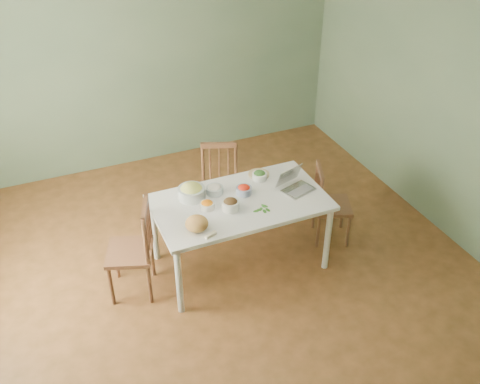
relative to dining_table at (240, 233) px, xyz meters
name	(u,v)px	position (x,y,z in m)	size (l,w,h in m)	color
floor	(221,272)	(-0.24, -0.07, -0.39)	(5.00, 5.00, 0.00)	#4D3015
wall_back	(143,61)	(-0.24, 2.43, 0.96)	(5.00, 0.00, 2.70)	#63785A
wall_front	(394,381)	(-0.24, -2.57, 0.96)	(5.00, 0.00, 2.70)	#63785A
wall_right	(447,107)	(2.26, -0.07, 0.96)	(0.00, 5.00, 2.70)	#63785A
dining_table	(240,233)	(0.00, 0.00, 0.00)	(1.65, 0.93, 0.77)	white
chair_far	(220,189)	(0.06, 0.68, 0.09)	(0.42, 0.40, 0.94)	#57331E
chair_left	(129,250)	(-1.09, 0.05, 0.10)	(0.43, 0.41, 0.98)	#57331E
chair_right	(333,204)	(1.06, 0.01, 0.05)	(0.39, 0.37, 0.88)	#57331E
bread_boule	(197,224)	(-0.52, -0.26, 0.45)	(0.21, 0.21, 0.13)	#C7823A
butter_stick	(211,235)	(-0.45, -0.40, 0.40)	(0.11, 0.03, 0.03)	beige
bowl_squash	(192,191)	(-0.40, 0.23, 0.46)	(0.26, 0.26, 0.15)	#DABB5D
bowl_carrot	(207,205)	(-0.33, 0.01, 0.42)	(0.14, 0.14, 0.08)	orange
bowl_onion	(215,189)	(-0.17, 0.22, 0.43)	(0.17, 0.17, 0.09)	silver
bowl_mushroom	(230,204)	(-0.13, -0.09, 0.44)	(0.16, 0.16, 0.11)	#452F19
bowl_redpep	(244,190)	(0.08, 0.10, 0.43)	(0.15, 0.15, 0.09)	red
bowl_broccoli	(259,175)	(0.33, 0.27, 0.43)	(0.15, 0.15, 0.09)	black
flatbread	(259,174)	(0.36, 0.35, 0.40)	(0.21, 0.21, 0.02)	tan
basil_bunch	(261,209)	(0.12, -0.21, 0.40)	(0.18, 0.18, 0.02)	#2B6728
laptop	(299,182)	(0.59, -0.06, 0.49)	(0.30, 0.27, 0.20)	silver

